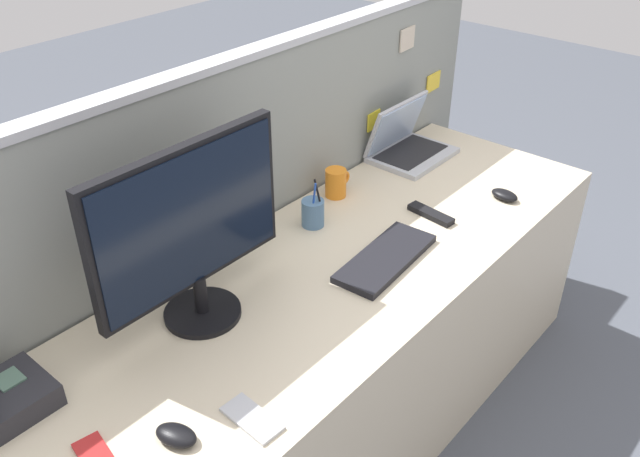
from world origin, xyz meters
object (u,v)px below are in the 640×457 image
object	(u,v)px
computer_mouse_right_hand	(176,435)
keyboard_main	(386,258)
desktop_monitor	(190,227)
coffee_mug	(336,183)
computer_mouse_left_hand	(505,195)
cell_phone_silver_slab	(252,419)
desk_phone	(4,400)
tv_remote	(431,214)
laptop	(406,143)
pen_cup	(313,213)

from	to	relation	value
computer_mouse_right_hand	keyboard_main	bearing A→B (deg)	-12.71
desktop_monitor	coffee_mug	size ratio (longest dim) A/B	5.15
computer_mouse_left_hand	cell_phone_silver_slab	size ratio (longest dim) A/B	0.67
cell_phone_silver_slab	keyboard_main	bearing A→B (deg)	13.95
desk_phone	tv_remote	size ratio (longest dim) A/B	1.12
desktop_monitor	desk_phone	size ratio (longest dim) A/B	3.05
desktop_monitor	laptop	xyz separation A→B (m)	(1.18, 0.13, -0.23)
computer_mouse_right_hand	laptop	bearing A→B (deg)	-0.46
desktop_monitor	desk_phone	distance (m)	0.58
laptop	computer_mouse_left_hand	xyz separation A→B (m)	(-0.06, -0.47, -0.04)
pen_cup	cell_phone_silver_slab	xyz separation A→B (m)	(-0.72, -0.44, -0.04)
tv_remote	desktop_monitor	bearing A→B (deg)	172.16
computer_mouse_left_hand	coffee_mug	bearing A→B (deg)	133.49
pen_cup	coffee_mug	bearing A→B (deg)	18.53
laptop	computer_mouse_left_hand	size ratio (longest dim) A/B	3.23
computer_mouse_right_hand	computer_mouse_left_hand	world-z (taller)	same
keyboard_main	pen_cup	bearing A→B (deg)	82.90
computer_mouse_right_hand	cell_phone_silver_slab	bearing A→B (deg)	-46.02
desktop_monitor	tv_remote	size ratio (longest dim) A/B	3.42
keyboard_main	cell_phone_silver_slab	xyz separation A→B (m)	(-0.71, -0.14, -0.01)
laptop	coffee_mug	world-z (taller)	laptop
desktop_monitor	tv_remote	distance (m)	0.91
pen_cup	tv_remote	size ratio (longest dim) A/B	1.02
computer_mouse_left_hand	cell_phone_silver_slab	distance (m)	1.29
laptop	pen_cup	xyz separation A→B (m)	(-0.63, -0.06, -0.01)
desk_phone	coffee_mug	world-z (taller)	coffee_mug
coffee_mug	pen_cup	bearing A→B (deg)	-161.47
laptop	tv_remote	world-z (taller)	laptop
laptop	pen_cup	distance (m)	0.64
computer_mouse_right_hand	computer_mouse_left_hand	xyz separation A→B (m)	(1.44, -0.04, 0.00)
desktop_monitor	keyboard_main	world-z (taller)	desktop_monitor
tv_remote	coffee_mug	size ratio (longest dim) A/B	1.51
desk_phone	keyboard_main	distance (m)	1.10
computer_mouse_left_hand	computer_mouse_right_hand	bearing A→B (deg)	-176.25
pen_cup	cell_phone_silver_slab	bearing A→B (deg)	-148.44
computer_mouse_left_hand	pen_cup	size ratio (longest dim) A/B	0.58
computer_mouse_right_hand	tv_remote	world-z (taller)	computer_mouse_right_hand
computer_mouse_right_hand	tv_remote	distance (m)	1.17
desktop_monitor	coffee_mug	xyz separation A→B (m)	(0.75, 0.13, -0.23)
tv_remote	keyboard_main	bearing A→B (deg)	-167.54
desktop_monitor	cell_phone_silver_slab	xyz separation A→B (m)	(-0.17, -0.38, -0.28)
desk_phone	pen_cup	world-z (taller)	pen_cup
pen_cup	cell_phone_silver_slab	distance (m)	0.84
desktop_monitor	computer_mouse_right_hand	world-z (taller)	desktop_monitor
computer_mouse_right_hand	computer_mouse_left_hand	bearing A→B (deg)	-17.90
keyboard_main	computer_mouse_right_hand	size ratio (longest dim) A/B	3.79
cell_phone_silver_slab	coffee_mug	bearing A→B (deg)	31.97
laptop	tv_remote	size ratio (longest dim) A/B	1.90
desk_phone	computer_mouse_left_hand	bearing A→B (deg)	-14.04
cell_phone_silver_slab	coffee_mug	distance (m)	1.06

